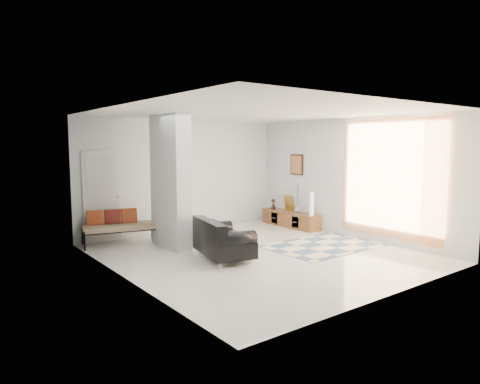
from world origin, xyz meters
TOP-DOWN VIEW (x-y plane):
  - floor at (0.00, 0.00)m, footprint 6.00×6.00m
  - ceiling at (0.00, 0.00)m, footprint 6.00×6.00m
  - wall_back at (0.00, 3.00)m, footprint 6.00×0.00m
  - wall_front at (0.00, -3.00)m, footprint 6.00×0.00m
  - wall_left at (-2.75, 0.00)m, footprint 0.00×6.00m
  - wall_right at (2.75, 0.00)m, footprint 0.00×6.00m
  - partition_column at (-1.10, 1.60)m, footprint 0.35×1.20m
  - hallway_door at (-2.10, 2.96)m, footprint 0.85×0.06m
  - curtain at (2.67, -1.15)m, footprint 0.00×2.55m
  - wall_art at (2.72, 1.70)m, footprint 0.04×0.45m
  - media_console at (2.52, 1.70)m, footprint 0.45×1.82m
  - loveseat at (-0.81, 0.15)m, footprint 1.06×1.50m
  - daybed at (-1.92, 2.49)m, footprint 1.66×0.99m
  - area_rug at (1.60, -0.33)m, footprint 2.50×1.68m
  - cylinder_lamp at (2.50, 0.92)m, footprint 0.11×0.11m
  - bronze_figurine at (2.47, 2.34)m, footprint 0.15×0.15m
  - vase at (2.47, 1.40)m, footprint 0.18×0.18m

SIDE VIEW (x-z plane):
  - floor at x=0.00m, z-range 0.00..0.00m
  - area_rug at x=1.60m, z-range 0.00..0.01m
  - media_console at x=2.52m, z-range -0.20..0.60m
  - loveseat at x=-0.81m, z-range -0.02..0.74m
  - daybed at x=-1.92m, z-range 0.04..0.81m
  - vase at x=2.47m, z-range 0.40..0.57m
  - bronze_figurine at x=2.47m, z-range 0.40..0.67m
  - cylinder_lamp at x=2.50m, z-range 0.40..0.98m
  - hallway_door at x=-2.10m, z-range 0.00..2.04m
  - partition_column at x=-1.10m, z-range 0.00..2.80m
  - wall_back at x=0.00m, z-range -1.60..4.40m
  - wall_front at x=0.00m, z-range -1.60..4.40m
  - wall_left at x=-2.75m, z-range -1.60..4.40m
  - wall_right at x=2.75m, z-range -1.60..4.40m
  - curtain at x=2.67m, z-range 0.17..2.72m
  - wall_art at x=2.72m, z-range 1.38..1.92m
  - ceiling at x=0.00m, z-range 2.80..2.80m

